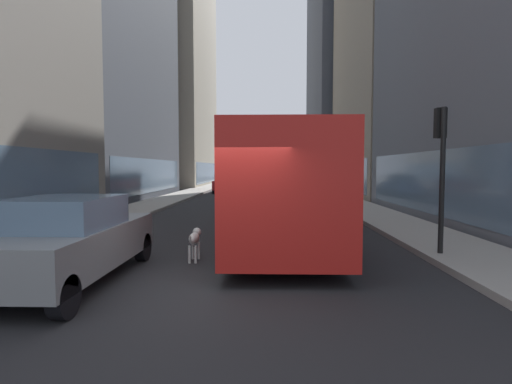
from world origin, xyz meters
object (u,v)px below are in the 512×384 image
object	(u,v)px
dalmatian_dog	(195,239)
traffic_light_near	(441,156)
car_grey_wagon	(71,240)
transit_bus	(279,180)
car_silver_sedan	(249,180)
car_red_coupe	(226,183)
car_blue_hatchback	(292,185)

from	to	relation	value
dalmatian_dog	traffic_light_near	bearing A→B (deg)	3.69
car_grey_wagon	traffic_light_near	xyz separation A→B (m)	(7.70, 2.28, 1.61)
transit_bus	dalmatian_dog	distance (m)	4.22
car_grey_wagon	dalmatian_dog	distance (m)	2.75
traffic_light_near	transit_bus	bearing A→B (deg)	140.05
car_silver_sedan	traffic_light_near	bearing A→B (deg)	-80.24
car_silver_sedan	car_grey_wagon	bearing A→B (deg)	-92.43
car_red_coupe	car_blue_hatchback	xyz separation A→B (m)	(5.60, -3.62, 0.00)
car_silver_sedan	dalmatian_dog	world-z (taller)	car_silver_sedan
car_blue_hatchback	traffic_light_near	size ratio (longest dim) A/B	1.38
transit_bus	traffic_light_near	bearing A→B (deg)	-39.95
traffic_light_near	car_silver_sedan	bearing A→B (deg)	99.76
car_blue_hatchback	car_grey_wagon	world-z (taller)	same
transit_bus	dalmatian_dog	size ratio (longest dim) A/B	11.98
car_blue_hatchback	dalmatian_dog	xyz separation A→B (m)	(-3.65, -22.42, -0.31)
transit_bus	car_red_coupe	bearing A→B (deg)	100.05
transit_bus	car_blue_hatchback	distance (m)	19.04
transit_bus	car_silver_sedan	xyz separation A→B (m)	(-2.40, 32.35, -0.96)
car_blue_hatchback	traffic_light_near	distance (m)	22.20
traffic_light_near	car_red_coupe	bearing A→B (deg)	106.70
car_grey_wagon	car_silver_sedan	xyz separation A→B (m)	(1.60, 37.73, -0.00)
car_red_coupe	car_silver_sedan	size ratio (longest dim) A/B	1.05
car_blue_hatchback	car_silver_sedan	bearing A→B (deg)	106.61
transit_bus	car_blue_hatchback	bearing A→B (deg)	85.17
traffic_light_near	dalmatian_dog	bearing A→B (deg)	-176.31
car_blue_hatchback	dalmatian_dog	distance (m)	22.71
car_blue_hatchback	car_red_coupe	bearing A→B (deg)	147.13
transit_bus	dalmatian_dog	xyz separation A→B (m)	(-2.05, -3.47, -1.26)
car_grey_wagon	car_silver_sedan	bearing A→B (deg)	87.57
car_blue_hatchback	traffic_light_near	bearing A→B (deg)	-84.56
car_blue_hatchback	car_silver_sedan	size ratio (longest dim) A/B	1.13
car_red_coupe	car_silver_sedan	distance (m)	9.92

